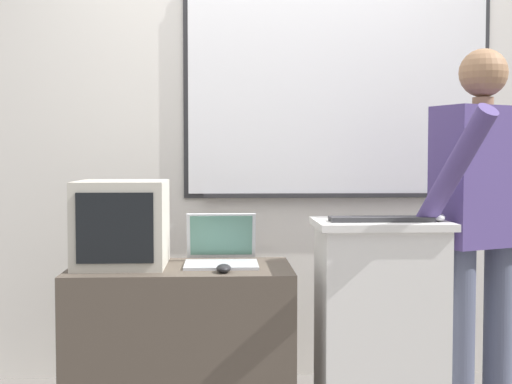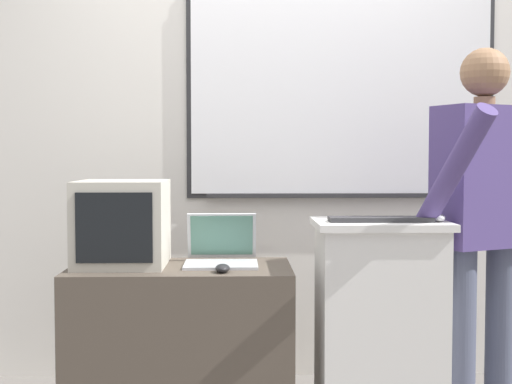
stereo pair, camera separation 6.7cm
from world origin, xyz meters
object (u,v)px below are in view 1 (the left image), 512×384
object	(u,v)px
person_presenter	(482,211)
wireless_keyboard	(381,219)
laptop	(221,250)
lectern_podium	(379,328)
computer_mouse_by_laptop	(224,268)
crt_monitor	(122,223)
computer_mouse_by_keyboard	(437,217)
side_desk	(181,350)

from	to	relation	value
person_presenter	wireless_keyboard	world-z (taller)	person_presenter
laptop	lectern_podium	bearing A→B (deg)	-13.38
computer_mouse_by_laptop	laptop	bearing A→B (deg)	92.42
lectern_podium	laptop	xyz separation A→B (m)	(-0.67, 0.16, 0.32)
crt_monitor	person_presenter	bearing A→B (deg)	-1.81
computer_mouse_by_keyboard	crt_monitor	bearing A→B (deg)	172.36
side_desk	laptop	bearing A→B (deg)	24.36
wireless_keyboard	computer_mouse_by_keyboard	xyz separation A→B (m)	(0.23, -0.01, 0.01)
person_presenter	wireless_keyboard	bearing A→B (deg)	169.98
lectern_podium	laptop	distance (m)	0.76
wireless_keyboard	computer_mouse_by_keyboard	size ratio (longest dim) A/B	4.25
computer_mouse_by_keyboard	crt_monitor	distance (m)	1.34
laptop	crt_monitor	bearing A→B (deg)	-174.50
person_presenter	computer_mouse_by_keyboard	size ratio (longest dim) A/B	16.61
laptop	computer_mouse_by_laptop	distance (m)	0.25
person_presenter	wireless_keyboard	distance (m)	0.49
computer_mouse_by_laptop	computer_mouse_by_keyboard	xyz separation A→B (m)	(0.89, 0.02, 0.20)
lectern_podium	side_desk	world-z (taller)	lectern_podium
lectern_podium	person_presenter	size ratio (longest dim) A/B	0.56
person_presenter	computer_mouse_by_laptop	distance (m)	1.15
side_desk	computer_mouse_by_laptop	xyz separation A→B (m)	(0.18, -0.16, 0.38)
side_desk	wireless_keyboard	size ratio (longest dim) A/B	2.23
side_desk	computer_mouse_by_keyboard	size ratio (longest dim) A/B	9.48
person_presenter	laptop	bearing A→B (deg)	150.92
wireless_keyboard	lectern_podium	bearing A→B (deg)	80.55
crt_monitor	side_desk	bearing A→B (deg)	-8.30
side_desk	lectern_podium	bearing A→B (deg)	-5.50
side_desk	crt_monitor	bearing A→B (deg)	171.70
lectern_podium	crt_monitor	world-z (taller)	crt_monitor
wireless_keyboard	computer_mouse_by_keyboard	distance (m)	0.24
laptop	computer_mouse_by_laptop	size ratio (longest dim) A/B	3.16
person_presenter	lectern_podium	bearing A→B (deg)	164.02
laptop	crt_monitor	world-z (taller)	crt_monitor
crt_monitor	lectern_podium	bearing A→B (deg)	-6.15
wireless_keyboard	side_desk	bearing A→B (deg)	170.92
wireless_keyboard	person_presenter	bearing A→B (deg)	14.50
side_desk	crt_monitor	size ratio (longest dim) A/B	2.28
computer_mouse_by_keyboard	crt_monitor	xyz separation A→B (m)	(-1.32, 0.18, -0.04)
side_desk	crt_monitor	distance (m)	0.60
lectern_podium	crt_monitor	distance (m)	1.19
crt_monitor	laptop	bearing A→B (deg)	5.50
person_presenter	laptop	world-z (taller)	person_presenter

